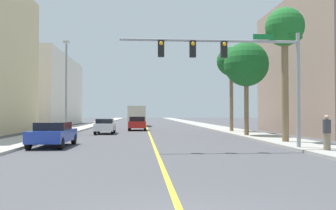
# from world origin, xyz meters

# --- Properties ---
(ground) EXTENTS (192.00, 192.00, 0.00)m
(ground) POSITION_xyz_m (0.00, 42.00, 0.00)
(ground) COLOR #47474C
(sidewalk_left) EXTENTS (3.30, 168.00, 0.15)m
(sidewalk_left) POSITION_xyz_m (-8.71, 42.00, 0.07)
(sidewalk_left) COLOR #B2ADA3
(sidewalk_left) RESTS_ON ground
(sidewalk_right) EXTENTS (3.30, 168.00, 0.15)m
(sidewalk_right) POSITION_xyz_m (8.71, 42.00, 0.07)
(sidewalk_right) COLOR #9E9B93
(sidewalk_right) RESTS_ON ground
(lane_marking_center) EXTENTS (0.16, 144.00, 0.01)m
(lane_marking_center) POSITION_xyz_m (0.00, 42.00, 0.00)
(lane_marking_center) COLOR yellow
(lane_marking_center) RESTS_ON ground
(building_left_far) EXTENTS (16.46, 23.89, 11.11)m
(building_left_far) POSITION_xyz_m (-20.71, 53.10, 5.56)
(building_left_far) COLOR silver
(building_left_far) RESTS_ON ground
(traffic_signal_mast) EXTENTS (9.42, 0.36, 5.99)m
(traffic_signal_mast) POSITION_xyz_m (4.26, 12.20, 4.60)
(traffic_signal_mast) COLOR gray
(traffic_signal_mast) RESTS_ON sidewalk_right
(street_lamp) EXTENTS (0.56, 0.28, 8.37)m
(street_lamp) POSITION_xyz_m (-7.56, 26.80, 4.76)
(street_lamp) COLOR gray
(street_lamp) RESTS_ON sidewalk_left
(palm_near) EXTENTS (2.43, 2.43, 8.43)m
(palm_near) POSITION_xyz_m (8.26, 15.77, 7.08)
(palm_near) COLOR brown
(palm_near) RESTS_ON sidewalk_right
(palm_mid) EXTENTS (3.61, 3.61, 7.56)m
(palm_mid) POSITION_xyz_m (7.75, 22.20, 5.85)
(palm_mid) COLOR brown
(palm_mid) RESTS_ON sidewalk_right
(palm_far) EXTENTS (2.89, 2.89, 8.39)m
(palm_far) POSITION_xyz_m (8.20, 28.64, 6.97)
(palm_far) COLOR brown
(palm_far) RESTS_ON sidewalk_right
(car_blue) EXTENTS (2.00, 4.28, 1.40)m
(car_blue) POSITION_xyz_m (-5.79, 14.92, 0.74)
(car_blue) COLOR #1E389E
(car_blue) RESTS_ON ground
(car_red) EXTENTS (1.93, 4.11, 1.53)m
(car_red) POSITION_xyz_m (-1.19, 33.53, 0.79)
(car_red) COLOR red
(car_red) RESTS_ON ground
(car_white) EXTENTS (1.80, 3.99, 1.39)m
(car_white) POSITION_xyz_m (-4.10, 27.33, 0.74)
(car_white) COLOR white
(car_white) RESTS_ON ground
(delivery_truck) EXTENTS (2.66, 7.21, 2.92)m
(delivery_truck) POSITION_xyz_m (-1.31, 45.98, 1.57)
(delivery_truck) COLOR silver
(delivery_truck) RESTS_ON ground
(pedestrian) EXTENTS (0.38, 0.38, 1.69)m
(pedestrian) POSITION_xyz_m (8.14, 10.63, 0.99)
(pedestrian) COLOR #726651
(pedestrian) RESTS_ON sidewalk_right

